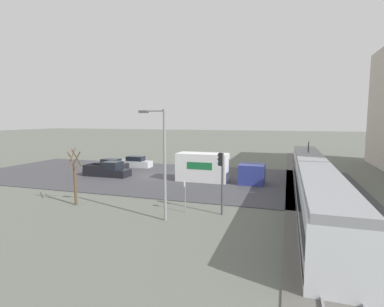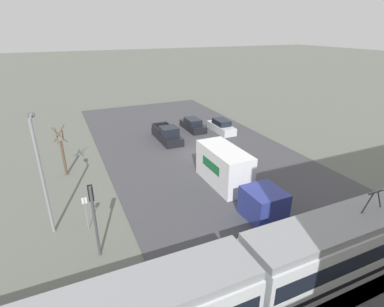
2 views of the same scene
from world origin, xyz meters
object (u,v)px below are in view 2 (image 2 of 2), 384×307
sedan_car_0 (193,125)px  street_lamp_near_crossing (41,169)px  box_truck (232,174)px  sedan_car_1 (221,127)px  pickup_truck (167,135)px  no_parking_sign (86,211)px  street_tree (63,153)px  traffic_light_pole (93,211)px  light_rail_tram (248,281)px

sedan_car_0 → street_lamp_near_crossing: street_lamp_near_crossing is taller
box_truck → sedan_car_1: size_ratio=2.06×
pickup_truck → sedan_car_1: (-7.42, -0.19, -0.04)m
box_truck → no_parking_sign: (11.40, 0.50, -0.05)m
sedan_car_0 → street_tree: 17.42m
traffic_light_pole → sedan_car_1: bearing=-136.7°
box_truck → no_parking_sign: box_truck is taller
street_lamp_near_crossing → sedan_car_0: bearing=-138.4°
box_truck → pickup_truck: (0.79, -13.25, -0.77)m
sedan_car_1 → street_lamp_near_crossing: (20.16, 13.00, 3.76)m
box_truck → sedan_car_1: 15.01m
pickup_truck → no_parking_sign: size_ratio=2.33×
light_rail_tram → box_truck: size_ratio=3.12×
light_rail_tram → traffic_light_pole: 9.03m
light_rail_tram → street_tree: 20.02m
box_truck → traffic_light_pole: 11.63m
light_rail_tram → sedan_car_1: bearing=-116.9°
street_tree → street_lamp_near_crossing: (1.26, 8.33, 2.36)m
light_rail_tram → traffic_light_pole: size_ratio=6.59×
box_truck → pickup_truck: bearing=-86.6°
traffic_light_pole → sedan_car_0: bearing=-127.9°
street_lamp_near_crossing → no_parking_sign: 3.81m
sedan_car_0 → sedan_car_1: bearing=-37.1°
traffic_light_pole → street_lamp_near_crossing: bearing=-56.2°
box_truck → sedan_car_0: bearing=-103.1°
box_truck → sedan_car_0: (-3.65, -15.69, -0.85)m
traffic_light_pole → pickup_truck: bearing=-122.0°
box_truck → street_tree: street_tree is taller
sedan_car_1 → street_lamp_near_crossing: bearing=32.8°
sedan_car_1 → street_tree: bearing=13.9°
pickup_truck → sedan_car_1: 7.43m
sedan_car_1 → no_parking_sign: 22.80m
no_parking_sign → pickup_truck: bearing=-127.6°
light_rail_tram → pickup_truck: (-4.43, -23.22, -0.96)m
sedan_car_0 → street_tree: street_tree is taller
traffic_light_pole → street_lamp_near_crossing: street_lamp_near_crossing is taller
pickup_truck → box_truck: bearing=93.4°
box_truck → no_parking_sign: size_ratio=3.98×
sedan_car_0 → sedan_car_1: sedan_car_1 is taller
street_tree → no_parking_sign: bearing=95.4°
street_lamp_near_crossing → no_parking_sign: (-2.13, 0.94, -3.01)m
traffic_light_pole → light_rail_tram: bearing=131.0°
no_parking_sign → street_tree: bearing=-84.6°
sedan_car_1 → traffic_light_pole: 24.42m
box_truck → traffic_light_pole: traffic_light_pole is taller
street_lamp_near_crossing → no_parking_sign: street_lamp_near_crossing is taller
street_tree → sedan_car_0: bearing=-156.5°
sedan_car_1 → street_tree: size_ratio=1.01×
sedan_car_0 → no_parking_sign: no_parking_sign is taller
light_rail_tram → sedan_car_1: (-11.85, -23.41, -1.00)m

